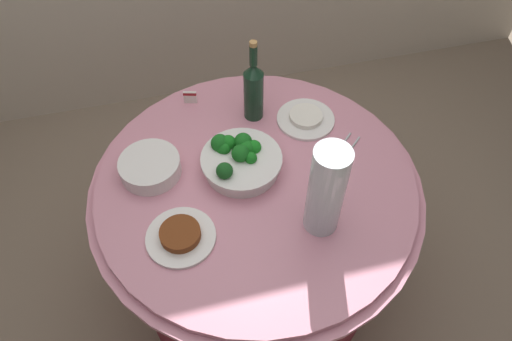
{
  "coord_description": "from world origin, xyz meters",
  "views": [
    {
      "loc": [
        -0.24,
        -0.95,
        2.01
      ],
      "look_at": [
        0.0,
        0.0,
        0.79
      ],
      "focal_mm": 32.8,
      "sensor_mm": 36.0,
      "label": 1
    }
  ],
  "objects_px": {
    "serving_tongs": "(344,150)",
    "wine_bottle": "(254,90)",
    "label_placard_front": "(190,97)",
    "plate_stack": "(150,167)",
    "decorative_fruit_vase": "(326,194)",
    "broccoli_bowl": "(240,159)",
    "food_plate_stir_fry": "(181,236)",
    "food_plate_rice": "(306,118)"
  },
  "relations": [
    {
      "from": "wine_bottle",
      "to": "label_placard_front",
      "type": "relative_size",
      "value": 6.11
    },
    {
      "from": "serving_tongs",
      "to": "food_plate_stir_fry",
      "type": "xyz_separation_m",
      "value": [
        -0.62,
        -0.21,
        0.01
      ]
    },
    {
      "from": "decorative_fruit_vase",
      "to": "serving_tongs",
      "type": "xyz_separation_m",
      "value": [
        0.18,
        0.27,
        -0.15
      ]
    },
    {
      "from": "plate_stack",
      "to": "food_plate_stir_fry",
      "type": "distance_m",
      "value": 0.29
    },
    {
      "from": "serving_tongs",
      "to": "broccoli_bowl",
      "type": "bearing_deg",
      "value": 177.41
    },
    {
      "from": "food_plate_rice",
      "to": "wine_bottle",
      "type": "bearing_deg",
      "value": 157.49
    },
    {
      "from": "decorative_fruit_vase",
      "to": "serving_tongs",
      "type": "distance_m",
      "value": 0.36
    },
    {
      "from": "serving_tongs",
      "to": "label_placard_front",
      "type": "height_order",
      "value": "label_placard_front"
    },
    {
      "from": "food_plate_stir_fry",
      "to": "wine_bottle",
      "type": "bearing_deg",
      "value": 53.39
    },
    {
      "from": "label_placard_front",
      "to": "decorative_fruit_vase",
      "type": "bearing_deg",
      "value": -64.46
    },
    {
      "from": "plate_stack",
      "to": "food_plate_rice",
      "type": "height_order",
      "value": "plate_stack"
    },
    {
      "from": "serving_tongs",
      "to": "plate_stack",
      "type": "bearing_deg",
      "value": 174.0
    },
    {
      "from": "food_plate_stir_fry",
      "to": "broccoli_bowl",
      "type": "bearing_deg",
      "value": 43.72
    },
    {
      "from": "broccoli_bowl",
      "to": "plate_stack",
      "type": "bearing_deg",
      "value": 169.78
    },
    {
      "from": "food_plate_stir_fry",
      "to": "label_placard_front",
      "type": "bearing_deg",
      "value": 77.99
    },
    {
      "from": "food_plate_rice",
      "to": "decorative_fruit_vase",
      "type": "bearing_deg",
      "value": -102.14
    },
    {
      "from": "wine_bottle",
      "to": "serving_tongs",
      "type": "relative_size",
      "value": 2.28
    },
    {
      "from": "plate_stack",
      "to": "food_plate_rice",
      "type": "distance_m",
      "value": 0.61
    },
    {
      "from": "broccoli_bowl",
      "to": "wine_bottle",
      "type": "bearing_deg",
      "value": 65.69
    },
    {
      "from": "serving_tongs",
      "to": "food_plate_rice",
      "type": "xyz_separation_m",
      "value": [
        -0.09,
        0.18,
        0.01
      ]
    },
    {
      "from": "wine_bottle",
      "to": "decorative_fruit_vase",
      "type": "bearing_deg",
      "value": -80.46
    },
    {
      "from": "broccoli_bowl",
      "to": "food_plate_stir_fry",
      "type": "distance_m",
      "value": 0.34
    },
    {
      "from": "plate_stack",
      "to": "food_plate_rice",
      "type": "xyz_separation_m",
      "value": [
        0.6,
        0.11,
        -0.02
      ]
    },
    {
      "from": "wine_bottle",
      "to": "decorative_fruit_vase",
      "type": "relative_size",
      "value": 0.99
    },
    {
      "from": "plate_stack",
      "to": "decorative_fruit_vase",
      "type": "bearing_deg",
      "value": -34.02
    },
    {
      "from": "plate_stack",
      "to": "wine_bottle",
      "type": "bearing_deg",
      "value": 24.33
    },
    {
      "from": "wine_bottle",
      "to": "label_placard_front",
      "type": "height_order",
      "value": "wine_bottle"
    },
    {
      "from": "decorative_fruit_vase",
      "to": "food_plate_rice",
      "type": "xyz_separation_m",
      "value": [
        0.1,
        0.45,
        -0.14
      ]
    },
    {
      "from": "food_plate_rice",
      "to": "label_placard_front",
      "type": "relative_size",
      "value": 4.0
    },
    {
      "from": "decorative_fruit_vase",
      "to": "label_placard_front",
      "type": "relative_size",
      "value": 6.18
    },
    {
      "from": "broccoli_bowl",
      "to": "decorative_fruit_vase",
      "type": "xyz_separation_m",
      "value": [
        0.2,
        -0.28,
        0.11
      ]
    },
    {
      "from": "food_plate_rice",
      "to": "plate_stack",
      "type": "bearing_deg",
      "value": -169.56
    },
    {
      "from": "food_plate_rice",
      "to": "label_placard_front",
      "type": "distance_m",
      "value": 0.46
    },
    {
      "from": "wine_bottle",
      "to": "serving_tongs",
      "type": "height_order",
      "value": "wine_bottle"
    },
    {
      "from": "food_plate_stir_fry",
      "to": "decorative_fruit_vase",
      "type": "bearing_deg",
      "value": -6.63
    },
    {
      "from": "serving_tongs",
      "to": "food_plate_stir_fry",
      "type": "bearing_deg",
      "value": -160.98
    },
    {
      "from": "decorative_fruit_vase",
      "to": "label_placard_front",
      "type": "height_order",
      "value": "decorative_fruit_vase"
    },
    {
      "from": "plate_stack",
      "to": "food_plate_rice",
      "type": "bearing_deg",
      "value": 10.44
    },
    {
      "from": "broccoli_bowl",
      "to": "serving_tongs",
      "type": "distance_m",
      "value": 0.38
    },
    {
      "from": "food_plate_rice",
      "to": "label_placard_front",
      "type": "height_order",
      "value": "label_placard_front"
    },
    {
      "from": "serving_tongs",
      "to": "decorative_fruit_vase",
      "type": "bearing_deg",
      "value": -124.58
    },
    {
      "from": "serving_tongs",
      "to": "wine_bottle",
      "type": "bearing_deg",
      "value": 136.41
    }
  ]
}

